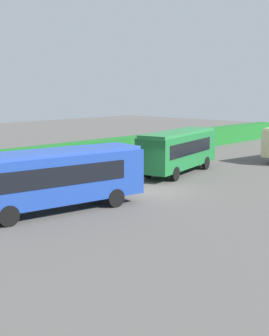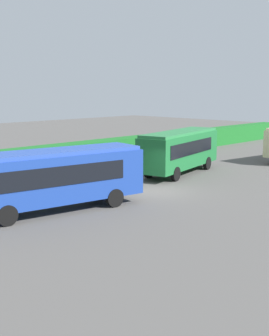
{
  "view_description": "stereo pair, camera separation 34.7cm",
  "coord_description": "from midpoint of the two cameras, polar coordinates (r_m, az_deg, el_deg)",
  "views": [
    {
      "loc": [
        -21.13,
        -18.41,
        6.31
      ],
      "look_at": [
        -0.81,
        0.79,
        1.48
      ],
      "focal_mm": 49.64,
      "sensor_mm": 36.0,
      "label": 1
    },
    {
      "loc": [
        -20.89,
        -18.66,
        6.31
      ],
      "look_at": [
        -0.81,
        0.79,
        1.48
      ],
      "focal_mm": 49.64,
      "sensor_mm": 36.0,
      "label": 2
    }
  ],
  "objects": [
    {
      "name": "ground_plane",
      "position": [
        28.72,
        2.62,
        -2.89
      ],
      "size": [
        114.76,
        114.76,
        0.0
      ],
      "primitive_type": "plane",
      "color": "#514F4C"
    },
    {
      "name": "person_left",
      "position": [
        26.75,
        -9.45,
        -2.08
      ],
      "size": [
        0.47,
        0.48,
        1.64
      ],
      "rotation": [
        0.0,
        0.0,
        3.86
      ],
      "color": "#4C6B47",
      "rests_on": "ground_plane"
    },
    {
      "name": "bus_blue",
      "position": [
        24.15,
        -9.44,
        -1.01
      ],
      "size": [
        9.93,
        4.11,
        3.18
      ],
      "rotation": [
        0.0,
        0.0,
        -0.18
      ],
      "color": "navy",
      "rests_on": "ground_plane"
    },
    {
      "name": "bus_green",
      "position": [
        34.59,
        5.86,
        2.3
      ],
      "size": [
        9.12,
        4.14,
        3.17
      ],
      "rotation": [
        0.0,
        0.0,
        0.21
      ],
      "color": "#19602D",
      "rests_on": "ground_plane"
    },
    {
      "name": "hedge_row",
      "position": [
        36.48,
        -10.18,
        1.21
      ],
      "size": [
        69.38,
        1.76,
        1.91
      ],
      "primitive_type": "cube",
      "color": "#1A6323",
      "rests_on": "ground_plane"
    },
    {
      "name": "person_center",
      "position": [
        27.65,
        -3.81,
        -1.46
      ],
      "size": [
        0.47,
        0.48,
        1.74
      ],
      "rotation": [
        0.0,
        0.0,
        0.75
      ],
      "color": "maroon",
      "rests_on": "ground_plane"
    },
    {
      "name": "person_right",
      "position": [
        35.61,
        2.02,
        1.06
      ],
      "size": [
        0.46,
        0.38,
        1.7
      ],
      "rotation": [
        0.0,
        0.0,
        1.22
      ],
      "color": "maroon",
      "rests_on": "ground_plane"
    }
  ]
}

